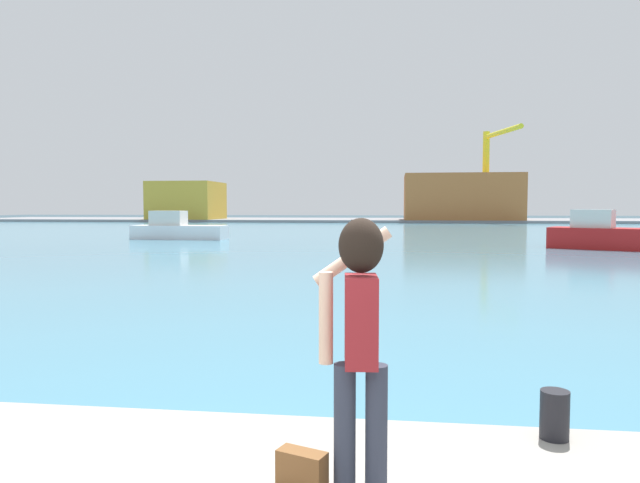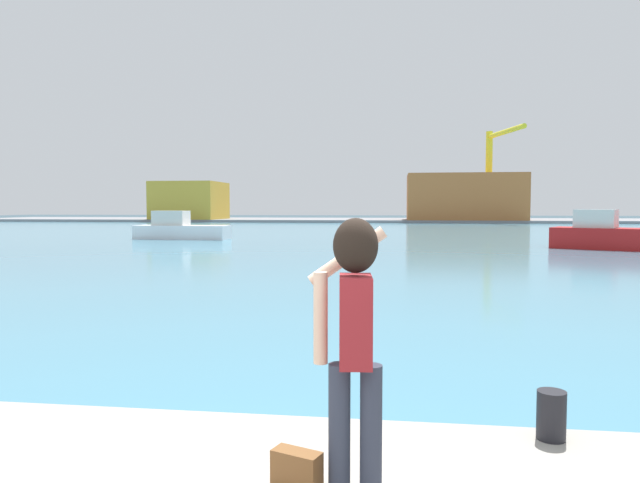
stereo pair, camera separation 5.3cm
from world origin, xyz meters
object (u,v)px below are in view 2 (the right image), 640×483
at_px(person_photographer, 354,326).
at_px(handbag, 297,469).
at_px(warehouse_right, 464,197).
at_px(port_crane, 494,163).
at_px(boat_moored, 180,229).
at_px(warehouse_left, 190,201).
at_px(harbor_bollard, 551,415).
at_px(boat_moored_2, 607,235).

distance_m(person_photographer, handbag, 1.01).
xyz_separation_m(person_photographer, handbag, (-0.36, 0.00, -0.95)).
bearing_deg(warehouse_right, port_crane, -25.94).
distance_m(boat_moored, warehouse_left, 52.98).
distance_m(handbag, harbor_bollard, 2.10).
bearing_deg(warehouse_left, handbag, -69.23).
distance_m(person_photographer, boat_moored, 39.63).
bearing_deg(warehouse_left, person_photographer, -69.02).
height_order(person_photographer, warehouse_left, warehouse_left).
relative_size(boat_moored, port_crane, 0.52).
xyz_separation_m(person_photographer, harbor_bollard, (1.47, 1.03, -0.88)).
bearing_deg(boat_moored, port_crane, 60.24).
bearing_deg(boat_moored, warehouse_right, 64.71).
height_order(boat_moored, warehouse_left, warehouse_left).
bearing_deg(harbor_bollard, boat_moored, 115.43).
bearing_deg(warehouse_right, person_photographer, -96.86).
xyz_separation_m(boat_moored_2, port_crane, (2.58, 54.67, 8.03)).
distance_m(warehouse_left, port_crane, 47.86).
bearing_deg(handbag, warehouse_right, 82.90).
height_order(handbag, warehouse_right, warehouse_right).
distance_m(harbor_bollard, boat_moored_2, 30.82).
height_order(warehouse_left, port_crane, port_crane).
distance_m(harbor_bollard, warehouse_left, 92.12).
relative_size(handbag, harbor_bollard, 0.84).
xyz_separation_m(person_photographer, port_crane, (14.40, 84.72, 7.23)).
xyz_separation_m(person_photographer, warehouse_left, (-33.11, 86.37, 1.78)).
xyz_separation_m(boat_moored_2, warehouse_right, (-1.40, 56.60, 3.05)).
bearing_deg(boat_moored_2, person_photographer, -83.43).
relative_size(person_photographer, port_crane, 0.13).
height_order(person_photographer, harbor_bollard, person_photographer).
distance_m(boat_moored, boat_moored_2, 27.98).
bearing_deg(warehouse_right, warehouse_left, -179.62).
bearing_deg(harbor_bollard, person_photographer, -144.96).
relative_size(person_photographer, handbag, 5.44).
height_order(warehouse_left, warehouse_right, warehouse_right).
xyz_separation_m(harbor_bollard, warehouse_right, (8.96, 85.63, 3.12)).
relative_size(boat_moored, warehouse_right, 0.40).
bearing_deg(handbag, harbor_bollard, 29.32).
bearing_deg(handbag, port_crane, 80.11).
bearing_deg(port_crane, boat_moored, -121.72).
bearing_deg(harbor_bollard, warehouse_right, 84.02).
height_order(boat_moored_2, port_crane, port_crane).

